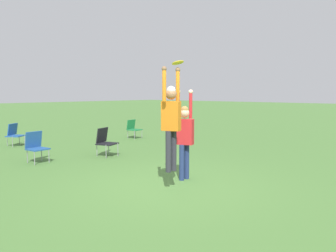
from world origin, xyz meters
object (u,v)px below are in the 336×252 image
(person_defending, at_px, (184,132))
(frisbee, at_px, (178,63))
(person_jumping, at_px, (171,116))
(camping_chair_1, at_px, (14,133))
(camping_chair_3, at_px, (105,140))
(camping_chair_0, at_px, (133,128))
(camping_chair_2, at_px, (36,145))

(person_defending, relative_size, frisbee, 8.47)
(person_jumping, xyz_separation_m, camping_chair_1, (0.34, 8.36, -1.08))
(person_defending, height_order, camping_chair_3, person_defending)
(camping_chair_3, bearing_deg, person_jumping, 51.83)
(camping_chair_0, height_order, camping_chair_1, camping_chair_1)
(person_defending, xyz_separation_m, camping_chair_3, (0.56, 3.75, -0.61))
(camping_chair_1, height_order, camping_chair_2, camping_chair_2)
(camping_chair_3, bearing_deg, frisbee, 54.42)
(person_defending, bearing_deg, camping_chair_3, 150.84)
(camping_chair_1, bearing_deg, frisbee, 55.90)
(person_defending, bearing_deg, camping_chair_2, 176.93)
(person_jumping, relative_size, frisbee, 8.68)
(person_defending, distance_m, camping_chair_2, 4.72)
(frisbee, bearing_deg, person_jumping, 177.58)
(camping_chair_0, relative_size, camping_chair_1, 0.98)
(frisbee, height_order, camping_chair_1, frisbee)
(person_jumping, bearing_deg, camping_chair_1, -22.98)
(person_jumping, relative_size, person_defending, 1.02)
(person_defending, bearing_deg, camping_chair_1, 162.88)
(person_jumping, xyz_separation_m, person_defending, (0.84, 0.32, -0.43))
(person_defending, xyz_separation_m, camping_chair_2, (-1.42, 4.46, -0.61))
(frisbee, relative_size, camping_chair_1, 0.29)
(person_jumping, height_order, camping_chair_0, person_jumping)
(person_jumping, height_order, frisbee, frisbee)
(person_jumping, bearing_deg, camping_chair_0, -57.31)
(camping_chair_0, bearing_deg, frisbee, 46.18)
(person_jumping, height_order, camping_chair_1, person_jumping)
(person_jumping, xyz_separation_m, camping_chair_0, (4.78, 6.43, -1.08))
(camping_chair_0, bearing_deg, camping_chair_1, -31.82)
(camping_chair_2, xyz_separation_m, camping_chair_3, (1.98, -0.71, -0.00))
(camping_chair_0, bearing_deg, person_defending, 48.78)
(camping_chair_1, relative_size, camping_chair_3, 0.94)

